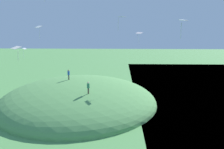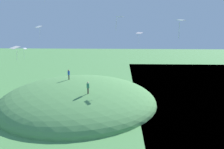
{
  "view_description": "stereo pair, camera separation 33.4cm",
  "coord_description": "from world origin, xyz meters",
  "px_view_note": "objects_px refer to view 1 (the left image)",
  "views": [
    {
      "loc": [
        -0.73,
        34.59,
        14.05
      ],
      "look_at": [
        0.37,
        -4.64,
        4.79
      ],
      "focal_mm": 37.47,
      "sensor_mm": 36.0,
      "label": 1
    },
    {
      "loc": [
        -1.06,
        34.58,
        14.05
      ],
      "look_at": [
        0.37,
        -4.64,
        4.79
      ],
      "focal_mm": 37.47,
      "sensor_mm": 36.0,
      "label": 2
    }
  ],
  "objects_px": {
    "person_watching_kites": "(88,86)",
    "person_walking_path": "(69,73)",
    "kite_0": "(24,49)",
    "kite_1": "(183,21)",
    "kite_2": "(39,27)",
    "kite_9": "(16,48)",
    "kite_3": "(121,18)",
    "kite_4": "(139,33)"
  },
  "relations": [
    {
      "from": "kite_0",
      "to": "person_watching_kites",
      "type": "bearing_deg",
      "value": 142.74
    },
    {
      "from": "person_watching_kites",
      "to": "kite_2",
      "type": "height_order",
      "value": "kite_2"
    },
    {
      "from": "person_walking_path",
      "to": "kite_2",
      "type": "xyz_separation_m",
      "value": [
        4.06,
        2.16,
        8.17
      ]
    },
    {
      "from": "person_walking_path",
      "to": "kite_3",
      "type": "distance_m",
      "value": 24.21
    },
    {
      "from": "kite_0",
      "to": "kite_3",
      "type": "height_order",
      "value": "kite_3"
    },
    {
      "from": "kite_0",
      "to": "kite_1",
      "type": "relative_size",
      "value": 1.31
    },
    {
      "from": "person_watching_kites",
      "to": "kite_1",
      "type": "bearing_deg",
      "value": 61.4
    },
    {
      "from": "person_walking_path",
      "to": "kite_4",
      "type": "distance_m",
      "value": 14.33
    },
    {
      "from": "kite_4",
      "to": "kite_3",
      "type": "bearing_deg",
      "value": 80.89
    },
    {
      "from": "person_walking_path",
      "to": "kite_1",
      "type": "distance_m",
      "value": 27.27
    },
    {
      "from": "kite_4",
      "to": "kite_9",
      "type": "relative_size",
      "value": 1.5
    },
    {
      "from": "kite_2",
      "to": "kite_3",
      "type": "xyz_separation_m",
      "value": [
        -13.17,
        18.16,
        1.34
      ]
    },
    {
      "from": "kite_1",
      "to": "kite_9",
      "type": "xyz_separation_m",
      "value": [
        15.01,
        -3.59,
        -2.56
      ]
    },
    {
      "from": "kite_3",
      "to": "kite_4",
      "type": "bearing_deg",
      "value": -99.11
    },
    {
      "from": "person_walking_path",
      "to": "kite_1",
      "type": "xyz_separation_m",
      "value": [
        -13.93,
        21.55,
        9.23
      ]
    },
    {
      "from": "kite_4",
      "to": "kite_0",
      "type": "bearing_deg",
      "value": -6.13
    },
    {
      "from": "kite_3",
      "to": "kite_9",
      "type": "height_order",
      "value": "kite_3"
    },
    {
      "from": "kite_4",
      "to": "kite_9",
      "type": "height_order",
      "value": "kite_4"
    },
    {
      "from": "person_watching_kites",
      "to": "kite_1",
      "type": "relative_size",
      "value": 1.24
    },
    {
      "from": "kite_1",
      "to": "kite_3",
      "type": "height_order",
      "value": "kite_3"
    },
    {
      "from": "kite_1",
      "to": "kite_3",
      "type": "relative_size",
      "value": 1.25
    },
    {
      "from": "kite_3",
      "to": "kite_1",
      "type": "bearing_deg",
      "value": 165.61
    },
    {
      "from": "kite_0",
      "to": "kite_1",
      "type": "height_order",
      "value": "kite_1"
    },
    {
      "from": "kite_0",
      "to": "kite_2",
      "type": "bearing_deg",
      "value": 133.12
    },
    {
      "from": "person_walking_path",
      "to": "kite_0",
      "type": "bearing_deg",
      "value": -166.85
    },
    {
      "from": "person_watching_kites",
      "to": "kite_3",
      "type": "xyz_separation_m",
      "value": [
        -4.67,
        13.16,
        9.79
      ]
    },
    {
      "from": "kite_0",
      "to": "kite_2",
      "type": "xyz_separation_m",
      "value": [
        -4.78,
        5.1,
        4.28
      ]
    },
    {
      "from": "person_watching_kites",
      "to": "kite_1",
      "type": "height_order",
      "value": "kite_1"
    },
    {
      "from": "kite_2",
      "to": "kite_4",
      "type": "height_order",
      "value": "kite_2"
    },
    {
      "from": "kite_0",
      "to": "kite_3",
      "type": "bearing_deg",
      "value": 127.65
    },
    {
      "from": "kite_9",
      "to": "person_watching_kites",
      "type": "bearing_deg",
      "value": -117.03
    },
    {
      "from": "person_watching_kites",
      "to": "kite_1",
      "type": "distance_m",
      "value": 19.69
    },
    {
      "from": "kite_1",
      "to": "kite_4",
      "type": "relative_size",
      "value": 0.75
    },
    {
      "from": "person_watching_kites",
      "to": "kite_0",
      "type": "relative_size",
      "value": 0.94
    },
    {
      "from": "person_walking_path",
      "to": "kite_9",
      "type": "height_order",
      "value": "kite_9"
    },
    {
      "from": "person_walking_path",
      "to": "person_watching_kites",
      "type": "bearing_deg",
      "value": -26.63
    },
    {
      "from": "kite_2",
      "to": "kite_9",
      "type": "distance_m",
      "value": 16.16
    },
    {
      "from": "person_watching_kites",
      "to": "person_walking_path",
      "type": "bearing_deg",
      "value": -120.2
    },
    {
      "from": "kite_4",
      "to": "kite_9",
      "type": "distance_m",
      "value": 23.03
    },
    {
      "from": "kite_0",
      "to": "kite_4",
      "type": "distance_m",
      "value": 21.66
    },
    {
      "from": "person_walking_path",
      "to": "kite_9",
      "type": "xyz_separation_m",
      "value": [
        1.08,
        17.97,
        6.66
      ]
    },
    {
      "from": "person_watching_kites",
      "to": "kite_4",
      "type": "bearing_deg",
      "value": 162.19
    }
  ]
}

